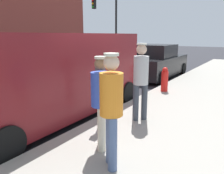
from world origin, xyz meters
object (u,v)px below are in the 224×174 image
Objects in this scene: pedestrian_in_blue at (101,98)px; parked_sedan_ahead at (157,63)px; traffic_light_corner at (107,17)px; parked_van at (56,73)px; pedestrian_in_orange at (111,104)px; parking_meter_near at (100,79)px; fire_hydrant at (165,80)px; pedestrian_in_gray at (141,77)px.

pedestrian_in_blue reaches higher than parked_sedan_ahead.
parked_sedan_ahead is 8.62m from traffic_light_corner.
parked_van is 13.59m from traffic_light_corner.
pedestrian_in_orange is (0.46, -0.37, 0.06)m from pedestrian_in_blue.
parking_meter_near is at bearing -56.13° from traffic_light_corner.
pedestrian_in_blue is 2.35m from parked_van.
pedestrian_in_blue is (0.64, -0.86, -0.11)m from parking_meter_near.
fire_hydrant is (1.60, 3.59, -0.59)m from parked_van.
parked_van is 6.07× the size of fire_hydrant.
parking_meter_near is 0.95m from pedestrian_in_gray.
pedestrian_in_gray is 3.06m from fire_hydrant.
parked_van reaches higher than parked_sedan_ahead.
parked_sedan_ahead is (-0.00, 6.72, -0.41)m from parked_van.
parking_meter_near is 3.75m from fire_hydrant.
pedestrian_in_blue is 0.91× the size of pedestrian_in_gray.
fire_hydrant is (-0.54, 4.56, -0.51)m from pedestrian_in_blue.
parking_meter_near is at bearing -128.69° from pedestrian_in_gray.
fire_hydrant is (1.60, -3.14, -0.18)m from parked_sedan_ahead.
pedestrian_in_blue is 4.62m from fire_hydrant.
pedestrian_in_orange is at bearing -27.33° from parked_van.
parked_sedan_ahead is at bearing 109.00° from pedestrian_in_gray.
parked_van is at bearing -114.04° from fire_hydrant.
parked_sedan_ahead is at bearing 107.87° from pedestrian_in_orange.
pedestrian_in_orange is at bearing -78.55° from fire_hydrant.
pedestrian_in_orange is at bearing -48.26° from parking_meter_near.
parked_sedan_ahead is at bearing 90.01° from parked_van.
pedestrian_in_orange is at bearing -72.13° from parked_sedan_ahead.
traffic_light_corner reaches higher than pedestrian_in_blue.
traffic_light_corner is (-7.95, 11.84, 2.34)m from parking_meter_near.
pedestrian_in_orange is at bearing -39.35° from pedestrian_in_blue.
parked_sedan_ahead is (-2.10, 6.09, -0.43)m from pedestrian_in_gray.
fire_hydrant is (8.05, -8.14, -2.95)m from traffic_light_corner.
pedestrian_in_blue is 15.52m from traffic_light_corner.
traffic_light_corner is at bearing 124.68° from pedestrian_in_orange.
pedestrian_in_blue is 0.31× the size of traffic_light_corner.
traffic_light_corner reaches higher than fire_hydrant.
fire_hydrant is at bearing -62.95° from parked_sedan_ahead.
pedestrian_in_gray reaches higher than parking_meter_near.
traffic_light_corner is (-6.45, 5.01, 2.77)m from parked_sedan_ahead.
fire_hydrant is (0.10, 3.70, -0.61)m from parking_meter_near.
traffic_light_corner reaches higher than pedestrian_in_gray.
fire_hydrant is (-1.00, 4.93, -0.57)m from pedestrian_in_orange.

